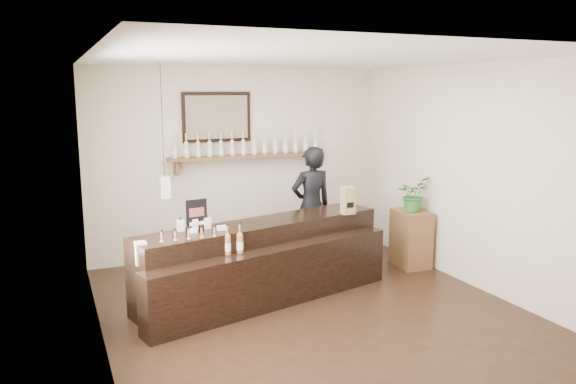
# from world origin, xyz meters

# --- Properties ---
(ground) EXTENTS (5.00, 5.00, 0.00)m
(ground) POSITION_xyz_m (0.00, 0.00, 0.00)
(ground) COLOR black
(ground) RESTS_ON ground
(room_shell) EXTENTS (5.00, 5.00, 5.00)m
(room_shell) POSITION_xyz_m (0.00, 0.00, 1.70)
(room_shell) COLOR beige
(room_shell) RESTS_ON ground
(back_wall_decor) EXTENTS (2.66, 0.96, 1.69)m
(back_wall_decor) POSITION_xyz_m (-0.14, 2.37, 1.75)
(back_wall_decor) COLOR brown
(back_wall_decor) RESTS_ON ground
(counter) EXTENTS (3.28, 1.62, 1.06)m
(counter) POSITION_xyz_m (-0.33, 0.58, 0.43)
(counter) COLOR black
(counter) RESTS_ON ground
(promo_sign) EXTENTS (0.25, 0.06, 0.35)m
(promo_sign) POSITION_xyz_m (-1.14, 0.63, 1.08)
(promo_sign) COLOR black
(promo_sign) RESTS_ON counter
(paper_bag) EXTENTS (0.16, 0.13, 0.35)m
(paper_bag) POSITION_xyz_m (0.84, 0.68, 1.08)
(paper_bag) COLOR olive
(paper_bag) RESTS_ON counter
(tape_dispenser) EXTENTS (0.13, 0.08, 0.10)m
(tape_dispenser) POSITION_xyz_m (0.89, 0.66, 0.94)
(tape_dispenser) COLOR #1A6EBB
(tape_dispenser) RESTS_ON counter
(side_cabinet) EXTENTS (0.44, 0.58, 0.80)m
(side_cabinet) POSITION_xyz_m (2.00, 0.91, 0.40)
(side_cabinet) COLOR brown
(side_cabinet) RESTS_ON ground
(potted_plant) EXTENTS (0.57, 0.55, 0.48)m
(potted_plant) POSITION_xyz_m (2.00, 0.91, 1.03)
(potted_plant) COLOR #2D7132
(potted_plant) RESTS_ON side_cabinet
(shopkeeper) EXTENTS (0.72, 0.50, 1.92)m
(shopkeeper) POSITION_xyz_m (0.74, 1.55, 0.96)
(shopkeeper) COLOR black
(shopkeeper) RESTS_ON ground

